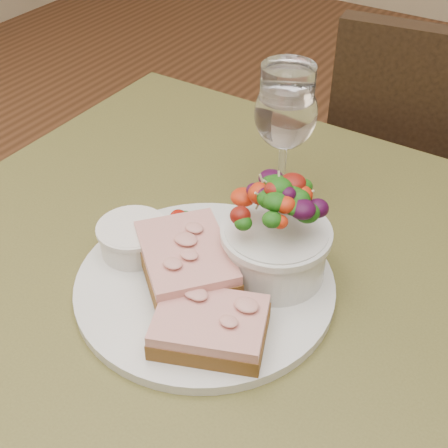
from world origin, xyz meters
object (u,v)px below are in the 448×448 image
Objects in this scene: chair_far at (425,276)px; wine_glass at (285,117)px; dinner_plate at (205,284)px; sandwich_front at (210,327)px; ramekin at (133,237)px; cafe_table at (216,347)px; sandwich_back at (186,259)px; salad_bowl at (276,231)px.

wine_glass is (-0.13, -0.48, 0.58)m from chair_far.
sandwich_front reaches higher than dinner_plate.
dinner_plate is 0.10m from ramekin.
ramekin is (-0.22, -0.67, 0.49)m from chair_far.
chair_far is (0.11, 0.66, -0.36)m from cafe_table.
sandwich_back reaches higher than sandwich_front.
sandwich_back is 1.21× the size of salad_bowl.
ramekin is at bearing 135.69° from sandwich_front.
dinner_plate is at bearing 71.96° from chair_far.
sandwich_back is at bearing 70.34° from chair_far.
salad_bowl reaches higher than sandwich_front.
salad_bowl is (-0.06, -0.62, 0.53)m from chair_far.
wine_glass is at bearing 115.86° from salad_bowl.
chair_far reaches higher than ramekin.
ramekin is (-0.10, -0.00, 0.03)m from dinner_plate.
ramekin is 0.23m from wine_glass.
wine_glass is (-0.01, 0.19, 0.12)m from dinner_plate.
chair_far is 0.86m from ramekin.
ramekin reaches higher than sandwich_front.
dinner_plate is (-0.01, -0.01, 0.11)m from cafe_table.
wine_glass reaches higher than sandwich_front.
dinner_plate is 3.81× the size of ramekin.
cafe_table is at bearing 98.46° from sandwich_front.
cafe_table is 0.29m from wine_glass.
ramekin reaches higher than dinner_plate.
dinner_plate is 1.63× the size of wine_glass.
cafe_table is 5.22× the size of sandwich_back.
dinner_plate is 0.04m from sandwich_back.
sandwich_front is 0.28m from wine_glass.
sandwich_front is at bearing -52.17° from dinner_plate.
wine_glass is at bearing 67.20° from chair_far.
dinner_plate is at bearing -134.42° from cafe_table.
wine_glass is at bearing 65.23° from ramekin.
chair_far reaches higher than cafe_table.
wine_glass reaches higher than salad_bowl.
sandwich_back is at bearing 118.51° from sandwich_front.
cafe_table is 0.89× the size of chair_far.
cafe_table is 0.15m from sandwich_front.
sandwich_front is at bearing -76.87° from wine_glass.
chair_far is 12.01× the size of ramekin.
sandwich_back is 0.88× the size of wine_glass.
salad_bowl is 0.16m from wine_glass.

